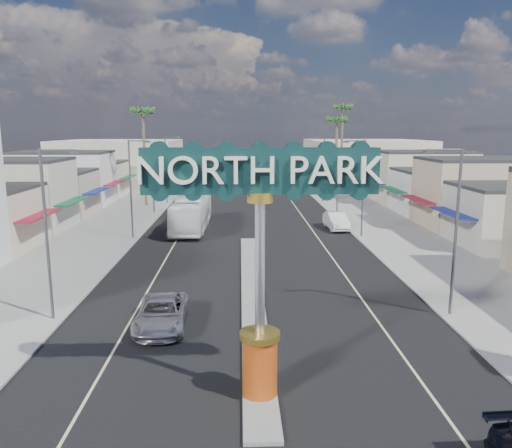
{
  "coord_description": "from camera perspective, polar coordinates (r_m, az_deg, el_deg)",
  "views": [
    {
      "loc": [
        -0.69,
        -15.21,
        9.93
      ],
      "look_at": [
        0.2,
        12.74,
        4.6
      ],
      "focal_mm": 35.0,
      "sensor_mm": 36.0,
      "label": 1
    }
  ],
  "objects": [
    {
      "name": "streetlight_l_far",
      "position": [
        68.09,
        -10.12,
        6.53
      ],
      "size": [
        2.03,
        0.22,
        9.0
      ],
      "color": "#47474C",
      "rests_on": "ground"
    },
    {
      "name": "palm_right_mid",
      "position": [
        72.52,
        9.23,
        11.19
      ],
      "size": [
        2.6,
        2.6,
        12.1
      ],
      "color": "brown",
      "rests_on": "ground"
    },
    {
      "name": "backdrop_far_left",
      "position": [
        92.88,
        -15.2,
        6.76
      ],
      "size": [
        20.0,
        20.0,
        8.0
      ],
      "primitive_type": "cube",
      "color": "#B7B29E",
      "rests_on": "ground"
    },
    {
      "name": "car_parked_right",
      "position": [
        50.82,
        9.15,
        0.34
      ],
      "size": [
        2.04,
        5.16,
        1.67
      ],
      "primitive_type": "imported",
      "rotation": [
        0.0,
        0.0,
        0.05
      ],
      "color": "white",
      "rests_on": "ground"
    },
    {
      "name": "gateway_sign",
      "position": [
        17.66,
        0.47,
        -2.29
      ],
      "size": [
        8.2,
        1.5,
        9.15
      ],
      "color": "red",
      "rests_on": "median_island"
    },
    {
      "name": "streetlight_l_near",
      "position": [
        27.46,
        -22.57,
        -0.24
      ],
      "size": [
        2.03,
        0.22,
        9.0
      ],
      "color": "#47474C",
      "rests_on": "ground"
    },
    {
      "name": "median_island",
      "position": [
        30.83,
        -0.45,
        -7.83
      ],
      "size": [
        1.3,
        30.0,
        0.16
      ],
      "primitive_type": "cube",
      "color": "gray",
      "rests_on": "ground"
    },
    {
      "name": "palm_right_far",
      "position": [
        78.83,
        9.88,
        12.42
      ],
      "size": [
        2.6,
        2.6,
        14.1
      ],
      "color": "brown",
      "rests_on": "ground"
    },
    {
      "name": "ground",
      "position": [
        46.29,
        -0.93,
        -1.59
      ],
      "size": [
        160.0,
        160.0,
        0.0
      ],
      "primitive_type": "plane",
      "color": "gray",
      "rests_on": "ground"
    },
    {
      "name": "sidewalk_left",
      "position": [
        48.15,
        -17.84,
        -1.56
      ],
      "size": [
        8.0,
        120.0,
        0.12
      ],
      "primitive_type": "cube",
      "color": "gray",
      "rests_on": "ground"
    },
    {
      "name": "storefront_row_left",
      "position": [
        63.09,
        -23.55,
        3.59
      ],
      "size": [
        12.0,
        42.0,
        6.0
      ],
      "primitive_type": "cube",
      "color": "beige",
      "rests_on": "ground"
    },
    {
      "name": "streetlight_r_near",
      "position": [
        27.98,
        21.63,
        0.02
      ],
      "size": [
        2.03,
        0.22,
        9.0
      ],
      "color": "#47474C",
      "rests_on": "ground"
    },
    {
      "name": "traffic_signal_left",
      "position": [
        60.08,
        -9.99,
        5.23
      ],
      "size": [
        5.09,
        0.45,
        6.0
      ],
      "color": "#47474C",
      "rests_on": "ground"
    },
    {
      "name": "backdrop_far_right",
      "position": [
        93.21,
        12.35,
        6.9
      ],
      "size": [
        20.0,
        20.0,
        8.0
      ],
      "primitive_type": "cube",
      "color": "beige",
      "rests_on": "ground"
    },
    {
      "name": "traffic_signal_right",
      "position": [
        60.29,
        7.64,
        5.32
      ],
      "size": [
        5.09,
        0.45,
        6.0
      ],
      "color": "#47474C",
      "rests_on": "ground"
    },
    {
      "name": "road",
      "position": [
        46.29,
        -0.93,
        -1.59
      ],
      "size": [
        20.0,
        120.0,
        0.01
      ],
      "primitive_type": "cube",
      "color": "black",
      "rests_on": "ground"
    },
    {
      "name": "storefront_row_right",
      "position": [
        63.61,
        21.07,
        3.82
      ],
      "size": [
        12.0,
        42.0,
        6.0
      ],
      "primitive_type": "cube",
      "color": "#B7B29E",
      "rests_on": "ground"
    },
    {
      "name": "sidewalk_right",
      "position": [
        48.55,
        15.83,
        -1.35
      ],
      "size": [
        8.0,
        120.0,
        0.12
      ],
      "primitive_type": "cube",
      "color": "gray",
      "rests_on": "ground"
    },
    {
      "name": "streetlight_r_far",
      "position": [
        68.3,
        7.6,
        6.62
      ],
      "size": [
        2.03,
        0.22,
        9.0
      ],
      "color": "#47474C",
      "rests_on": "ground"
    },
    {
      "name": "city_bus",
      "position": [
        50.49,
        -7.34,
        1.36
      ],
      "size": [
        3.21,
        12.48,
        3.46
      ],
      "primitive_type": "imported",
      "rotation": [
        0.0,
        0.0,
        -0.02
      ],
      "color": "white",
      "rests_on": "ground"
    },
    {
      "name": "palm_left_far",
      "position": [
        66.38,
        -12.8,
        11.88
      ],
      "size": [
        2.6,
        2.6,
        13.1
      ],
      "color": "brown",
      "rests_on": "ground"
    },
    {
      "name": "streetlight_r_mid",
      "position": [
        46.81,
        11.97,
        4.6
      ],
      "size": [
        2.03,
        0.22,
        9.0
      ],
      "color": "#47474C",
      "rests_on": "ground"
    },
    {
      "name": "suv_left",
      "position": [
        26.12,
        -10.75,
        -9.99
      ],
      "size": [
        2.64,
        5.43,
        1.49
      ],
      "primitive_type": "imported",
      "rotation": [
        0.0,
        0.0,
        0.03
      ],
      "color": "#A6A6AB",
      "rests_on": "ground"
    },
    {
      "name": "car_parked_left",
      "position": [
        47.06,
        -8.83,
        -0.56
      ],
      "size": [
        2.1,
        4.62,
        1.54
      ],
      "primitive_type": "imported",
      "rotation": [
        0.0,
        0.0,
        -0.06
      ],
      "color": "#5D5D62",
      "rests_on": "ground"
    },
    {
      "name": "streetlight_l_mid",
      "position": [
        46.5,
        -13.96,
        4.47
      ],
      "size": [
        2.03,
        0.22,
        9.0
      ],
      "color": "#47474C",
      "rests_on": "ground"
    }
  ]
}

